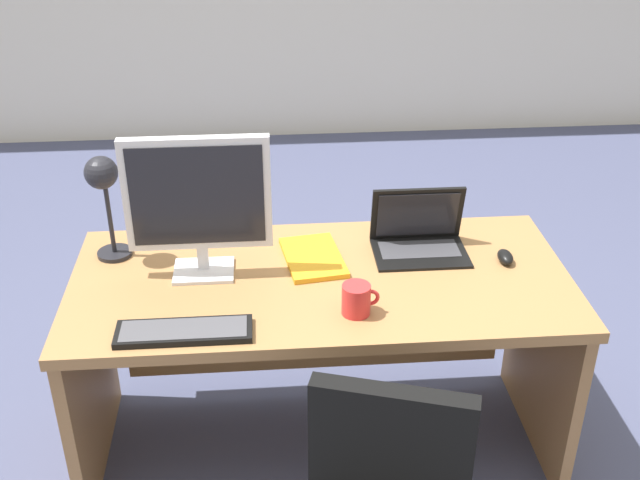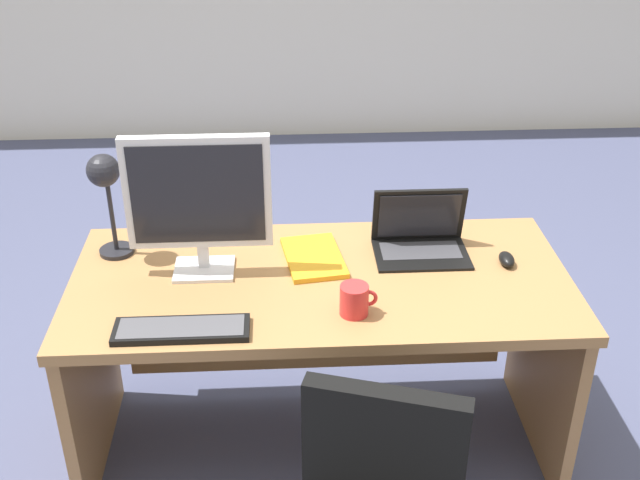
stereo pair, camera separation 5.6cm
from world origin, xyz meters
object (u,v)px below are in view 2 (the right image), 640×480
object	(u,v)px
laptop	(420,232)
coffee_mug	(355,300)
desk	(320,320)
keyboard	(181,330)
monitor	(198,197)
mouse	(507,259)
book	(314,257)
desk_lamp	(105,184)

from	to	relation	value
laptop	coffee_mug	distance (m)	0.47
desk	laptop	size ratio (longest dim) A/B	5.12
keyboard	coffee_mug	xyz separation A→B (m)	(0.52, 0.07, 0.04)
laptop	coffee_mug	size ratio (longest dim) A/B	2.78
monitor	keyboard	world-z (taller)	monitor
mouse	desk	bearing A→B (deg)	-179.88
laptop	book	distance (m)	0.38
laptop	mouse	xyz separation A→B (m)	(0.28, -0.13, -0.05)
monitor	coffee_mug	bearing A→B (deg)	-30.13
keyboard	coffee_mug	bearing A→B (deg)	7.80
keyboard	mouse	xyz separation A→B (m)	(1.07, 0.34, 0.01)
book	laptop	bearing A→B (deg)	8.91
desk	monitor	bearing A→B (deg)	177.95
desk_lamp	book	bearing A→B (deg)	-5.31
keyboard	book	distance (m)	0.58
keyboard	coffee_mug	world-z (taller)	coffee_mug
monitor	laptop	distance (m)	0.78
desk	coffee_mug	xyz separation A→B (m)	(0.09, -0.27, 0.26)
desk_lamp	book	xyz separation A→B (m)	(0.69, -0.06, -0.27)
book	coffee_mug	xyz separation A→B (m)	(0.11, -0.33, 0.04)
monitor	coffee_mug	xyz separation A→B (m)	(0.48, -0.28, -0.23)
desk	mouse	xyz separation A→B (m)	(0.64, 0.00, 0.23)
book	coffee_mug	size ratio (longest dim) A/B	2.72
mouse	keyboard	bearing A→B (deg)	-162.42
desk	coffee_mug	size ratio (longest dim) A/B	14.21
monitor	mouse	distance (m)	1.06
desk	mouse	bearing A→B (deg)	0.12
desk_lamp	coffee_mug	bearing A→B (deg)	-26.54
keyboard	book	bearing A→B (deg)	44.53
desk	coffee_mug	world-z (taller)	coffee_mug
keyboard	desk_lamp	world-z (taller)	desk_lamp
monitor	book	world-z (taller)	monitor
desk_lamp	monitor	bearing A→B (deg)	-20.59
desk_lamp	coffee_mug	xyz separation A→B (m)	(0.80, -0.40, -0.23)
mouse	desk_lamp	bearing A→B (deg)	174.42
monitor	mouse	size ratio (longest dim) A/B	5.39
laptop	desk	bearing A→B (deg)	-160.39
monitor	keyboard	xyz separation A→B (m)	(-0.04, -0.35, -0.26)
coffee_mug	monitor	bearing A→B (deg)	149.87
keyboard	monitor	bearing A→B (deg)	83.38
mouse	coffee_mug	size ratio (longest dim) A/B	0.77
desk	coffee_mug	distance (m)	0.38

